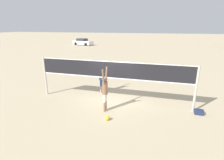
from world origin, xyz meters
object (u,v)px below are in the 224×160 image
at_px(gear_bag, 199,112).
at_px(volleyball_net, 112,73).
at_px(player_blocker, 101,76).
at_px(player_spiker, 105,89).
at_px(volleyball, 107,118).
at_px(parked_car_mid, 83,42).

bearing_deg(gear_bag, volleyball_net, 176.54).
bearing_deg(player_blocker, player_spiker, 23.26).
distance_m(player_blocker, volleyball, 3.75).
xyz_separation_m(volleyball_net, player_spiker, (-0.03, -1.18, -0.51)).
height_order(volleyball_net, parked_car_mid, volleyball_net).
bearing_deg(volleyball_net, gear_bag, -3.46).
height_order(volleyball_net, player_blocker, volleyball_net).
bearing_deg(volleyball, parked_car_mid, 116.75).
bearing_deg(volleyball_net, player_blocker, 130.85).
relative_size(volleyball, parked_car_mid, 0.05).
bearing_deg(volleyball, player_spiker, 113.21).
height_order(player_spiker, gear_bag, player_spiker).
relative_size(volleyball_net, volleyball, 37.23).
distance_m(gear_bag, parked_car_mid, 34.65).
xyz_separation_m(volleyball, gear_bag, (4.26, 1.80, 0.00)).
xyz_separation_m(volleyball_net, volleyball, (0.35, -2.08, -1.61)).
xyz_separation_m(player_spiker, volleyball, (0.38, -0.89, -1.10)).
height_order(player_blocker, volleyball, player_blocker).
xyz_separation_m(player_blocker, gear_bag, (5.69, -1.53, -1.00)).
height_order(volleyball, parked_car_mid, parked_car_mid).
relative_size(volleyball_net, gear_bag, 21.23).
xyz_separation_m(volleyball_net, player_blocker, (-1.08, 1.25, -0.61)).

